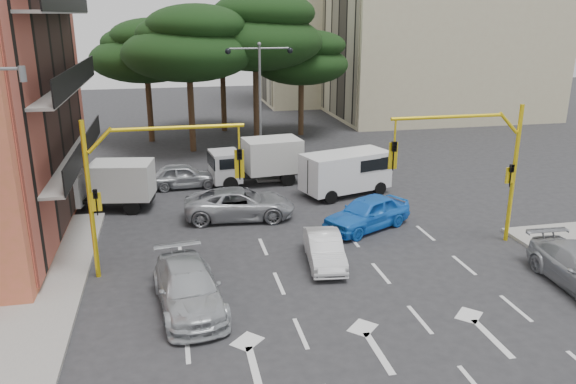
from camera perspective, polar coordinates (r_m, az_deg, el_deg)
name	(u,v)px	position (r m, az deg, el deg)	size (l,w,h in m)	color
ground	(331,278)	(21.49, 4.38, -8.73)	(120.00, 120.00, 0.00)	#28282B
median_strip	(261,168)	(36.14, -2.75, 2.46)	(1.40, 6.00, 0.15)	gray
apartment_beige_near	(443,16)	(56.54, 15.46, 16.86)	(20.20, 12.15, 18.70)	beige
apartment_beige_far	(334,25)	(65.14, 4.65, 16.55)	(16.20, 12.15, 16.70)	beige
pine_left_near	(189,43)	(40.47, -10.06, 14.66)	(9.15, 9.15, 10.23)	#382616
pine_center	(256,31)	(42.92, -3.29, 15.97)	(9.98, 9.98, 11.16)	#382616
pine_left_far	(146,51)	(44.48, -14.21, 13.75)	(8.32, 8.32, 9.30)	#382616
pine_right	(302,58)	(45.77, 1.45, 13.49)	(7.49, 7.49, 8.37)	#382616
pine_back	(222,39)	(47.65, -6.71, 15.21)	(9.15, 9.15, 10.23)	#382616
signal_mast_right	(478,157)	(24.55, 18.70, 3.41)	(5.79, 0.37, 6.00)	yellow
signal_mast_left	(139,176)	(21.22, -14.89, 1.62)	(5.79, 0.37, 6.00)	yellow
street_lamp_center	(260,84)	(35.12, -2.88, 10.91)	(4.16, 0.36, 7.77)	slate
car_white_hatch	(324,249)	(22.42, 3.72, -5.81)	(1.31, 3.75, 1.24)	silver
car_blue_compact	(367,213)	(26.16, 8.04, -2.10)	(1.81, 4.51, 1.54)	blue
car_silver_wagon	(188,288)	(19.43, -10.09, -9.56)	(2.05, 5.04, 1.46)	#AFB3B7
car_silver_cross_a	(240,204)	(27.33, -4.92, -1.19)	(2.44, 5.30, 1.47)	#A3A6AB
car_silver_cross_b	(183,176)	(32.65, -10.58, 1.65)	(1.66, 4.12, 1.40)	#A9ACB1
van_white	(345,173)	(30.91, 5.86, 1.91)	(2.17, 4.80, 2.40)	white
box_truck_a	(105,186)	(29.81, -18.13, 0.57)	(2.10, 4.99, 2.45)	white
box_truck_b	(256,162)	(32.71, -3.23, 3.06)	(2.24, 5.32, 2.62)	silver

